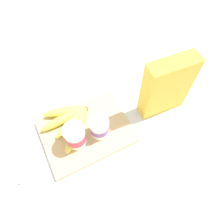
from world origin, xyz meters
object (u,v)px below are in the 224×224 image
Objects in this scene: cutting_board at (86,131)px; yogurt_cup_front at (99,127)px; cereal_box at (166,87)px; yogurt_cup_back at (75,136)px; banana_bunch at (69,121)px; spoon at (28,172)px.

yogurt_cup_front reaches higher than cutting_board.
cutting_board is 1.25× the size of cereal_box.
cereal_box is at bearing 179.82° from yogurt_cup_back.
cereal_box is at bearing 166.52° from banana_bunch.
yogurt_cup_front is at bearing 144.78° from cutting_board.
cereal_box reaches higher than cutting_board.
spoon is (0.19, 0.02, -0.06)m from yogurt_cup_back.
yogurt_cup_back is 0.46× the size of banana_bunch.
yogurt_cup_back is 0.82× the size of spoon.
cereal_box reaches higher than banana_bunch.
spoon is (0.19, 0.10, -0.03)m from banana_bunch.
cereal_box reaches higher than yogurt_cup_front.
spoon is at bearing 11.40° from cutting_board.
banana_bunch is (-0.00, -0.08, -0.03)m from yogurt_cup_back.
cutting_board is 0.08m from yogurt_cup_back.
banana_bunch is at bearing -93.11° from yogurt_cup_back.
spoon is at bearing 27.72° from banana_bunch.
cereal_box is 3.07× the size of yogurt_cup_front.
cereal_box reaches higher than spoon.
yogurt_cup_back is 0.09m from banana_bunch.
banana_bunch reaches higher than cutting_board.
cutting_board is at bearing -168.60° from spoon.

